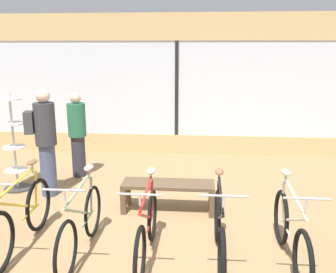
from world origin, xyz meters
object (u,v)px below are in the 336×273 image
object	(u,v)px
bicycle_far_left	(21,219)
customer_by_window	(45,139)
bicycle_far_right	(291,234)
bicycle_center	(147,229)
bicycle_right	(219,231)
display_bench	(168,188)
customer_near_rack	(77,133)
bicycle_left	(81,225)
accessory_rack	(15,151)

from	to	relation	value
bicycle_far_left	customer_by_window	distance (m)	1.84
bicycle_far_left	bicycle_far_right	xyz separation A→B (m)	(3.23, -0.08, -0.01)
bicycle_center	bicycle_right	distance (m)	0.84
bicycle_center	display_bench	bearing A→B (deg)	84.46
bicycle_far_left	bicycle_center	size ratio (longest dim) A/B	1.07
bicycle_right	display_bench	distance (m)	1.50
customer_by_window	customer_near_rack	bearing A→B (deg)	78.18
bicycle_far_left	bicycle_right	world-z (taller)	bicycle_far_left
customer_near_rack	display_bench	bearing A→B (deg)	-37.85
bicycle_center	bicycle_left	bearing A→B (deg)	177.45
bicycle_right	bicycle_far_left	bearing A→B (deg)	178.49
bicycle_far_left	bicycle_left	world-z (taller)	bicycle_far_left
bicycle_left	customer_by_window	xyz separation A→B (m)	(-1.15, 1.78, 0.60)
display_bench	customer_near_rack	xyz separation A→B (m)	(-1.87, 1.45, 0.49)
bicycle_left	customer_by_window	world-z (taller)	customer_by_window
bicycle_right	customer_near_rack	size ratio (longest dim) A/B	1.03
bicycle_left	bicycle_far_right	xyz separation A→B (m)	(2.45, -0.02, -0.00)
bicycle_far_right	bicycle_center	bearing A→B (deg)	-179.34
accessory_rack	bicycle_left	bearing A→B (deg)	-47.93
bicycle_far_left	bicycle_far_right	bearing A→B (deg)	-1.45
bicycle_left	customer_near_rack	world-z (taller)	customer_near_rack
bicycle_far_right	bicycle_right	bearing A→B (deg)	178.72
display_bench	customer_by_window	world-z (taller)	customer_by_window
bicycle_far_right	customer_by_window	bearing A→B (deg)	153.48
bicycle_right	customer_by_window	world-z (taller)	customer_by_window
display_bench	customer_near_rack	size ratio (longest dim) A/B	0.85
customer_near_rack	bicycle_far_left	bearing A→B (deg)	-86.80
accessory_rack	display_bench	size ratio (longest dim) A/B	1.22
bicycle_left	bicycle_right	xyz separation A→B (m)	(1.64, 0.00, -0.01)
bicycle_center	customer_by_window	world-z (taller)	customer_by_window
bicycle_far_left	display_bench	world-z (taller)	bicycle_far_left
bicycle_far_right	customer_near_rack	size ratio (longest dim) A/B	1.07
customer_near_rack	bicycle_far_right	bearing A→B (deg)	-39.57
bicycle_center	bicycle_far_right	distance (m)	1.65
bicycle_right	bicycle_far_right	world-z (taller)	bicycle_far_right
bicycle_far_left	bicycle_right	xyz separation A→B (m)	(2.43, -0.06, -0.03)
bicycle_far_left	accessory_rack	distance (m)	2.21
bicycle_far_left	bicycle_left	size ratio (longest dim) A/B	1.06
bicycle_left	bicycle_right	size ratio (longest dim) A/B	1.00
bicycle_far_left	bicycle_right	size ratio (longest dim) A/B	1.06
bicycle_far_left	bicycle_far_right	distance (m)	3.23
bicycle_left	bicycle_center	world-z (taller)	bicycle_left
bicycle_right	bicycle_far_right	size ratio (longest dim) A/B	0.96
customer_near_rack	customer_by_window	size ratio (longest dim) A/B	0.91
bicycle_far_right	customer_near_rack	bearing A→B (deg)	140.43
bicycle_center	customer_by_window	xyz separation A→B (m)	(-1.95, 1.81, 0.61)
display_bench	bicycle_right	bearing A→B (deg)	-61.77
bicycle_far_left	bicycle_far_right	world-z (taller)	bicycle_far_left
bicycle_left	bicycle_far_right	bearing A→B (deg)	-0.39
bicycle_far_left	customer_near_rack	distance (m)	2.76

